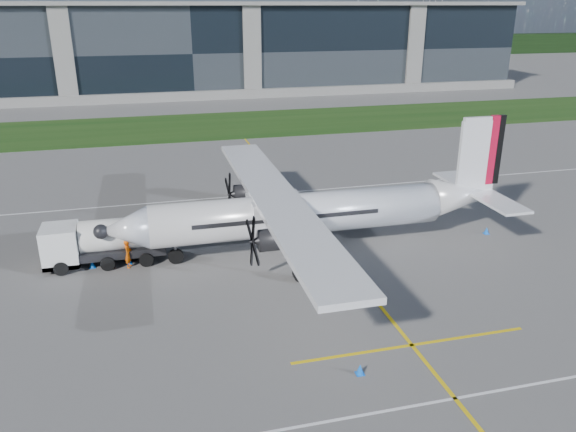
# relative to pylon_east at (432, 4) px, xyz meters

# --- Properties ---
(ground) EXTENTS (400.00, 400.00, 0.00)m
(ground) POSITION_rel_pylon_east_xyz_m (-85.00, -110.00, -15.00)
(ground) COLOR #62605D
(ground) RESTS_ON ground
(grass_strip) EXTENTS (400.00, 18.00, 0.04)m
(grass_strip) POSITION_rel_pylon_east_xyz_m (-85.00, -102.00, -14.98)
(grass_strip) COLOR #173B10
(grass_strip) RESTS_ON ground
(terminal_building) EXTENTS (120.00, 20.00, 15.00)m
(terminal_building) POSITION_rel_pylon_east_xyz_m (-85.00, -70.00, -7.50)
(terminal_building) COLOR black
(terminal_building) RESTS_ON ground
(tree_line) EXTENTS (400.00, 6.00, 6.00)m
(tree_line) POSITION_rel_pylon_east_xyz_m (-85.00, -10.00, -12.00)
(tree_line) COLOR black
(tree_line) RESTS_ON ground
(pylon_east) EXTENTS (9.00, 4.60, 30.00)m
(pylon_east) POSITION_rel_pylon_east_xyz_m (0.00, 0.00, 0.00)
(pylon_east) COLOR gray
(pylon_east) RESTS_ON ground
(yellow_taxiway_centerline) EXTENTS (0.20, 70.00, 0.01)m
(yellow_taxiway_centerline) POSITION_rel_pylon_east_xyz_m (-82.00, -140.00, -14.99)
(yellow_taxiway_centerline) COLOR yellow
(yellow_taxiway_centerline) RESTS_ON ground
(turboprop_aircraft) EXTENTS (26.81, 27.81, 8.34)m
(turboprop_aircraft) POSITION_rel_pylon_east_xyz_m (-83.39, -144.01, -10.83)
(turboprop_aircraft) COLOR white
(turboprop_aircraft) RESTS_ON ground
(fuel_tanker_truck) EXTENTS (7.67, 2.49, 2.88)m
(fuel_tanker_truck) POSITION_rel_pylon_east_xyz_m (-97.11, -142.87, -13.56)
(fuel_tanker_truck) COLOR white
(fuel_tanker_truck) RESTS_ON ground
(baggage_tug) EXTENTS (2.92, 1.75, 1.75)m
(baggage_tug) POSITION_rel_pylon_east_xyz_m (-95.72, -142.15, -14.12)
(baggage_tug) COLOR silver
(baggage_tug) RESTS_ON ground
(ground_crew_person) EXTENTS (0.80, 0.97, 2.08)m
(ground_crew_person) POSITION_rel_pylon_east_xyz_m (-95.19, -143.82, -13.96)
(ground_crew_person) COLOR #F25907
(ground_crew_person) RESTS_ON ground
(safety_cone_stbdwing) EXTENTS (0.36, 0.36, 0.50)m
(safety_cone_stbdwing) POSITION_rel_pylon_east_xyz_m (-85.39, -129.54, -14.75)
(safety_cone_stbdwing) COLOR blue
(safety_cone_stbdwing) RESTS_ON ground
(safety_cone_tail) EXTENTS (0.36, 0.36, 0.50)m
(safety_cone_tail) POSITION_rel_pylon_east_xyz_m (-70.66, -144.55, -14.75)
(safety_cone_tail) COLOR blue
(safety_cone_tail) RESTS_ON ground
(safety_cone_nose_stbd) EXTENTS (0.36, 0.36, 0.50)m
(safety_cone_nose_stbd) POSITION_rel_pylon_east_xyz_m (-95.23, -143.28, -14.75)
(safety_cone_nose_stbd) COLOR blue
(safety_cone_nose_stbd) RESTS_ON ground
(safety_cone_portwing) EXTENTS (0.36, 0.36, 0.50)m
(safety_cone_portwing) POSITION_rel_pylon_east_xyz_m (-85.23, -157.47, -14.75)
(safety_cone_portwing) COLOR blue
(safety_cone_portwing) RESTS_ON ground
(safety_cone_fwd) EXTENTS (0.36, 0.36, 0.50)m
(safety_cone_fwd) POSITION_rel_pylon_east_xyz_m (-97.40, -143.36, -14.75)
(safety_cone_fwd) COLOR blue
(safety_cone_fwd) RESTS_ON ground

